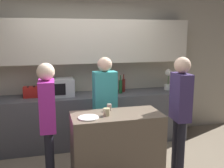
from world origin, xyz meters
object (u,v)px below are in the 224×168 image
bottle_0 (115,87)px  plate_on_island (89,118)px  bottle_2 (124,85)px  person_left (48,116)px  person_right (180,107)px  cup_0 (109,107)px  potted_plant (168,79)px  toaster (31,92)px  microwave (59,87)px  person_center (105,101)px  bottle_1 (120,86)px  cup_1 (107,112)px

bottle_0 → plate_on_island: (-0.71, -1.44, -0.06)m
bottle_2 → person_left: (-1.38, -1.36, -0.06)m
bottle_0 → person_left: person_left is taller
person_left → person_right: bearing=88.3°
cup_0 → bottle_2: bearing=64.9°
bottle_0 → plate_on_island: bearing=-116.3°
potted_plant → plate_on_island: bearing=-141.0°
toaster → person_left: person_left is taller
microwave → person_center: size_ratio=0.32×
bottle_1 → person_right: size_ratio=0.20×
bottle_2 → plate_on_island: bearing=-121.3°
person_left → bottle_2: bearing=136.0°
bottle_1 → bottle_2: bearing=49.9°
bottle_1 → bottle_0: bearing=138.5°
potted_plant → person_right: bearing=-109.9°
cup_0 → cup_1: cup_1 is taller
potted_plant → cup_1: potted_plant is taller
cup_0 → person_center: bearing=86.0°
microwave → bottle_0: microwave is taller
microwave → cup_0: microwave is taller
bottle_0 → plate_on_island: bottle_0 is taller
bottle_2 → person_left: bearing=-135.4°
bottle_1 → plate_on_island: (-0.80, -1.36, -0.09)m
toaster → person_center: size_ratio=0.16×
microwave → person_left: 1.34m
bottle_1 → plate_on_island: bearing=-120.5°
microwave → cup_1: (0.53, -1.38, -0.07)m
toaster → cup_1: bearing=-54.6°
microwave → person_center: (0.64, -0.80, -0.09)m
cup_0 → bottle_0: bearing=71.9°
microwave → person_left: (-0.20, -1.32, -0.09)m
bottle_1 → person_center: (-0.45, -0.73, -0.06)m
toaster → bottle_1: bearing=-2.6°
potted_plant → person_center: 1.64m
plate_on_island → person_right: person_right is taller
bottle_2 → person_right: (0.36, -1.46, -0.04)m
cup_0 → cup_1: 0.22m
toaster → cup_0: 1.59m
cup_1 → person_right: person_right is taller
bottle_2 → person_left: person_left is taller
cup_1 → bottle_2: bearing=65.3°
microwave → toaster: bearing=179.8°
toaster → plate_on_island: toaster is taller
plate_on_island → potted_plant: bearing=39.0°
cup_0 → person_center: (0.03, 0.38, -0.01)m
bottle_1 → cup_0: bottle_1 is taller
person_left → cup_0: bearing=101.5°
bottle_1 → person_center: 0.86m
microwave → cup_0: 1.33m
bottle_0 → bottle_2: size_ratio=0.77×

